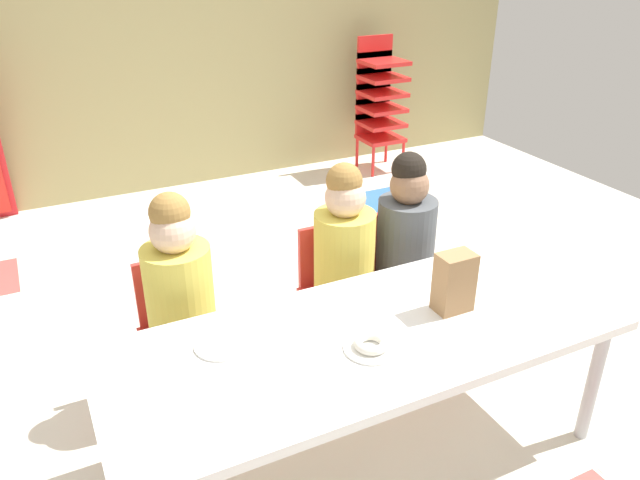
{
  "coord_description": "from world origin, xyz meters",
  "views": [
    {
      "loc": [
        -0.95,
        -2.18,
        1.75
      ],
      "look_at": [
        -0.1,
        -0.45,
        0.79
      ],
      "focal_mm": 34.87,
      "sensor_mm": 36.0,
      "label": 1
    }
  ],
  "objects_px": {
    "craft_table": "(366,344)",
    "kid_chair_red_stack": "(379,98)",
    "paper_plate_center_table": "(222,345)",
    "paper_bag_brown": "(454,282)",
    "paper_plate_near_edge": "(371,348)",
    "seated_child_far_right": "(405,232)",
    "donut_powdered_on_plate": "(371,343)",
    "seated_child_middle_seat": "(343,246)",
    "seated_child_near_camera": "(178,284)"
  },
  "relations": [
    {
      "from": "craft_table",
      "to": "kid_chair_red_stack",
      "type": "distance_m",
      "value": 3.17
    },
    {
      "from": "paper_plate_center_table",
      "to": "craft_table",
      "type": "bearing_deg",
      "value": -17.79
    },
    {
      "from": "paper_bag_brown",
      "to": "kid_chair_red_stack",
      "type": "bearing_deg",
      "value": 63.82
    },
    {
      "from": "craft_table",
      "to": "paper_plate_near_edge",
      "type": "relative_size",
      "value": 9.87
    },
    {
      "from": "craft_table",
      "to": "paper_plate_near_edge",
      "type": "height_order",
      "value": "paper_plate_near_edge"
    },
    {
      "from": "seated_child_far_right",
      "to": "paper_plate_near_edge",
      "type": "relative_size",
      "value": 5.1
    },
    {
      "from": "craft_table",
      "to": "seated_child_far_right",
      "type": "height_order",
      "value": "seated_child_far_right"
    },
    {
      "from": "seated_child_far_right",
      "to": "kid_chair_red_stack",
      "type": "xyz_separation_m",
      "value": [
        1.14,
        2.11,
        0.02
      ]
    },
    {
      "from": "donut_powdered_on_plate",
      "to": "seated_child_middle_seat",
      "type": "bearing_deg",
      "value": 69.08
    },
    {
      "from": "craft_table",
      "to": "seated_child_near_camera",
      "type": "relative_size",
      "value": 1.94
    },
    {
      "from": "paper_plate_center_table",
      "to": "seated_child_far_right",
      "type": "bearing_deg",
      "value": 23.64
    },
    {
      "from": "seated_child_middle_seat",
      "to": "paper_plate_near_edge",
      "type": "bearing_deg",
      "value": -110.92
    },
    {
      "from": "seated_child_middle_seat",
      "to": "paper_plate_center_table",
      "type": "bearing_deg",
      "value": -147.47
    },
    {
      "from": "seated_child_middle_seat",
      "to": "kid_chair_red_stack",
      "type": "xyz_separation_m",
      "value": [
        1.45,
        2.11,
        0.02
      ]
    },
    {
      "from": "kid_chair_red_stack",
      "to": "paper_plate_near_edge",
      "type": "height_order",
      "value": "kid_chair_red_stack"
    },
    {
      "from": "seated_child_far_right",
      "to": "craft_table",
      "type": "bearing_deg",
      "value": -132.52
    },
    {
      "from": "craft_table",
      "to": "seated_child_far_right",
      "type": "relative_size",
      "value": 1.94
    },
    {
      "from": "seated_child_far_right",
      "to": "kid_chair_red_stack",
      "type": "height_order",
      "value": "kid_chair_red_stack"
    },
    {
      "from": "craft_table",
      "to": "paper_plate_center_table",
      "type": "distance_m",
      "value": 0.48
    },
    {
      "from": "seated_child_middle_seat",
      "to": "seated_child_far_right",
      "type": "bearing_deg",
      "value": 0.0
    },
    {
      "from": "paper_bag_brown",
      "to": "donut_powdered_on_plate",
      "type": "bearing_deg",
      "value": -168.09
    },
    {
      "from": "donut_powdered_on_plate",
      "to": "seated_child_far_right",
      "type": "bearing_deg",
      "value": 49.62
    },
    {
      "from": "craft_table",
      "to": "kid_chair_red_stack",
      "type": "relative_size",
      "value": 1.71
    },
    {
      "from": "paper_plate_near_edge",
      "to": "paper_plate_center_table",
      "type": "bearing_deg",
      "value": 151.67
    },
    {
      "from": "seated_child_middle_seat",
      "to": "seated_child_far_right",
      "type": "height_order",
      "value": "same"
    },
    {
      "from": "kid_chair_red_stack",
      "to": "paper_plate_center_table",
      "type": "bearing_deg",
      "value": -129.94
    },
    {
      "from": "seated_child_far_right",
      "to": "paper_plate_near_edge",
      "type": "distance_m",
      "value": 0.87
    },
    {
      "from": "seated_child_near_camera",
      "to": "craft_table",
      "type": "bearing_deg",
      "value": -49.95
    },
    {
      "from": "seated_child_near_camera",
      "to": "paper_plate_near_edge",
      "type": "xyz_separation_m",
      "value": [
        0.46,
        -0.66,
        -0.01
      ]
    },
    {
      "from": "craft_table",
      "to": "seated_child_middle_seat",
      "type": "relative_size",
      "value": 1.94
    },
    {
      "from": "seated_child_middle_seat",
      "to": "paper_plate_center_table",
      "type": "relative_size",
      "value": 5.1
    },
    {
      "from": "paper_bag_brown",
      "to": "paper_plate_near_edge",
      "type": "xyz_separation_m",
      "value": [
        -0.38,
        -0.08,
        -0.11
      ]
    },
    {
      "from": "seated_child_far_right",
      "to": "seated_child_middle_seat",
      "type": "bearing_deg",
      "value": -180.0
    },
    {
      "from": "seated_child_far_right",
      "to": "seated_child_near_camera",
      "type": "bearing_deg",
      "value": 180.0
    },
    {
      "from": "craft_table",
      "to": "paper_bag_brown",
      "type": "xyz_separation_m",
      "value": [
        0.35,
        -0.0,
        0.16
      ]
    },
    {
      "from": "seated_child_near_camera",
      "to": "seated_child_far_right",
      "type": "bearing_deg",
      "value": 0.0
    },
    {
      "from": "seated_child_far_right",
      "to": "paper_bag_brown",
      "type": "relative_size",
      "value": 4.17
    },
    {
      "from": "paper_plate_near_edge",
      "to": "donut_powdered_on_plate",
      "type": "xyz_separation_m",
      "value": [
        0.0,
        0.0,
        0.02
      ]
    },
    {
      "from": "kid_chair_red_stack",
      "to": "paper_bag_brown",
      "type": "relative_size",
      "value": 4.73
    },
    {
      "from": "paper_plate_near_edge",
      "to": "donut_powdered_on_plate",
      "type": "bearing_deg",
      "value": 0.0
    },
    {
      "from": "craft_table",
      "to": "paper_bag_brown",
      "type": "distance_m",
      "value": 0.38
    },
    {
      "from": "seated_child_far_right",
      "to": "paper_bag_brown",
      "type": "distance_m",
      "value": 0.62
    },
    {
      "from": "paper_plate_center_table",
      "to": "kid_chair_red_stack",
      "type": "bearing_deg",
      "value": 50.06
    },
    {
      "from": "craft_table",
      "to": "seated_child_middle_seat",
      "type": "xyz_separation_m",
      "value": [
        0.22,
        0.58,
        0.06
      ]
    },
    {
      "from": "craft_table",
      "to": "seated_child_middle_seat",
      "type": "bearing_deg",
      "value": 69.09
    },
    {
      "from": "seated_child_near_camera",
      "to": "donut_powdered_on_plate",
      "type": "xyz_separation_m",
      "value": [
        0.46,
        -0.66,
        0.01
      ]
    },
    {
      "from": "paper_bag_brown",
      "to": "donut_powdered_on_plate",
      "type": "distance_m",
      "value": 0.4
    },
    {
      "from": "seated_child_far_right",
      "to": "paper_plate_near_edge",
      "type": "xyz_separation_m",
      "value": [
        -0.56,
        -0.66,
        -0.01
      ]
    },
    {
      "from": "seated_child_near_camera",
      "to": "donut_powdered_on_plate",
      "type": "height_order",
      "value": "seated_child_near_camera"
    },
    {
      "from": "seated_child_near_camera",
      "to": "paper_plate_near_edge",
      "type": "relative_size",
      "value": 5.1
    }
  ]
}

